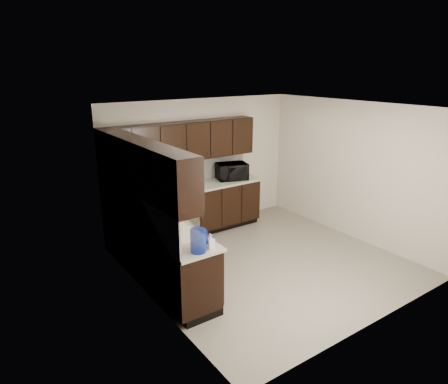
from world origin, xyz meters
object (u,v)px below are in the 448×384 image
object	(u,v)px
toaster_oven	(121,195)
blue_pitcher	(198,241)
microwave	(232,171)
sink	(173,237)
storage_bin	(133,200)

from	to	relation	value
toaster_oven	blue_pitcher	distance (m)	2.37
microwave	blue_pitcher	xyz separation A→B (m)	(-2.20, -2.38, -0.02)
sink	blue_pitcher	size ratio (longest dim) A/B	2.85
sink	blue_pitcher	bearing A→B (deg)	-91.35
toaster_oven	microwave	bearing A→B (deg)	5.27
storage_bin	toaster_oven	bearing A→B (deg)	103.02
toaster_oven	blue_pitcher	size ratio (longest dim) A/B	1.09
blue_pitcher	toaster_oven	bearing A→B (deg)	104.76
microwave	blue_pitcher	world-z (taller)	microwave
storage_bin	sink	bearing A→B (deg)	-90.17
storage_bin	blue_pitcher	distance (m)	2.05
sink	storage_bin	bearing A→B (deg)	89.83
microwave	storage_bin	distance (m)	2.21
sink	toaster_oven	xyz separation A→B (m)	(-0.07, 1.68, 0.16)
microwave	storage_bin	bearing A→B (deg)	-154.38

